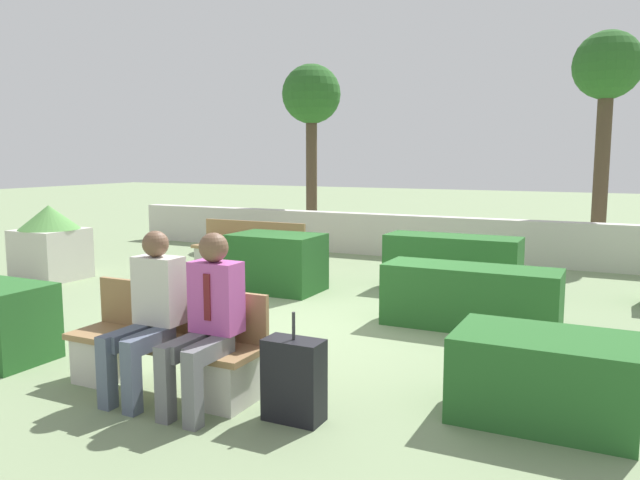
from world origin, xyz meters
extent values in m
plane|color=gray|center=(0.00, 0.00, 0.00)|extent=(60.00, 60.00, 0.00)
cube|color=beige|center=(0.00, 5.12, 0.40)|extent=(13.16, 0.30, 0.79)
cube|color=#937047|center=(-0.06, -2.32, 0.40)|extent=(1.70, 0.44, 0.05)
cube|color=#937047|center=(-0.06, -2.08, 0.63)|extent=(1.70, 0.04, 0.40)
cube|color=beige|center=(-0.68, -2.32, 0.19)|extent=(0.36, 0.40, 0.38)
cube|color=beige|center=(0.56, -2.32, 0.19)|extent=(0.36, 0.40, 0.38)
cube|color=#937047|center=(-2.27, 2.38, 0.40)|extent=(1.90, 0.44, 0.05)
cube|color=#937047|center=(-2.27, 2.63, 0.63)|extent=(1.90, 0.04, 0.40)
cube|color=beige|center=(-3.00, 2.38, 0.19)|extent=(0.36, 0.40, 0.38)
cube|color=beige|center=(-1.55, 2.38, 0.19)|extent=(0.36, 0.40, 0.38)
cube|color=slate|center=(0.37, -2.53, 0.49)|extent=(0.14, 0.46, 0.13)
cube|color=slate|center=(0.57, -2.53, 0.49)|extent=(0.14, 0.46, 0.13)
cube|color=slate|center=(0.35, -2.76, 0.28)|extent=(0.11, 0.11, 0.56)
cube|color=slate|center=(0.59, -2.76, 0.28)|extent=(0.11, 0.11, 0.56)
cube|color=#B74C9E|center=(0.47, -2.29, 0.83)|extent=(0.38, 0.22, 0.54)
sphere|color=brown|center=(0.47, -2.31, 1.21)|extent=(0.22, 0.22, 0.22)
cube|color=maroon|center=(0.47, -2.41, 0.85)|extent=(0.06, 0.01, 0.35)
cube|color=#515B70|center=(-0.18, -2.53, 0.49)|extent=(0.14, 0.46, 0.13)
cube|color=#515B70|center=(0.02, -2.53, 0.49)|extent=(0.14, 0.46, 0.13)
cube|color=#515B70|center=(-0.20, -2.76, 0.28)|extent=(0.11, 0.11, 0.56)
cube|color=#515B70|center=(0.04, -2.76, 0.28)|extent=(0.11, 0.11, 0.56)
cube|color=beige|center=(-0.08, -2.29, 0.83)|extent=(0.38, 0.22, 0.54)
sphere|color=brown|center=(-0.08, -2.31, 1.20)|extent=(0.21, 0.21, 0.21)
cube|color=#286028|center=(1.09, 2.48, 0.39)|extent=(1.85, 0.66, 0.79)
cube|color=#286028|center=(1.74, 0.68, 0.34)|extent=(1.90, 0.65, 0.69)
cube|color=#235623|center=(-1.16, 1.43, 0.40)|extent=(1.25, 0.84, 0.81)
cube|color=#286028|center=(2.76, -1.53, 0.31)|extent=(1.25, 0.80, 0.62)
cube|color=beige|center=(-4.70, 0.62, 0.39)|extent=(0.89, 0.89, 0.78)
cone|color=#569347|center=(-4.70, 0.62, 0.97)|extent=(0.92, 0.92, 0.37)
cube|color=black|center=(1.16, -2.34, 0.30)|extent=(0.43, 0.23, 0.60)
cylinder|color=#333338|center=(1.16, -2.34, 0.70)|extent=(0.02, 0.02, 0.20)
cylinder|color=#473828|center=(-3.13, 6.44, 1.45)|extent=(0.25, 0.25, 2.90)
sphere|color=#285B23|center=(-3.13, 6.44, 3.26)|extent=(1.30, 1.30, 1.30)
cylinder|color=#473828|center=(2.79, 6.81, 1.61)|extent=(0.27, 0.27, 3.22)
sphere|color=#285B23|center=(2.79, 6.81, 3.56)|extent=(1.25, 1.25, 1.25)
camera|label=1|loc=(3.21, -6.10, 1.88)|focal=35.00mm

